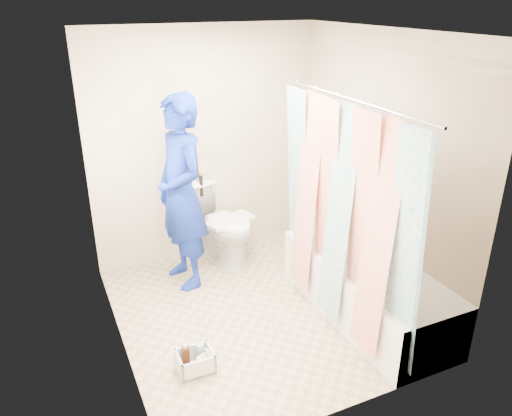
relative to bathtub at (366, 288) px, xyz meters
name	(u,v)px	position (x,y,z in m)	size (l,w,h in m)	color
floor	(258,311)	(-0.85, 0.43, -0.27)	(2.60, 2.60, 0.00)	tan
ceiling	(259,31)	(-0.85, 0.43, 2.13)	(2.40, 2.60, 0.02)	silver
wall_back	(205,147)	(-0.85, 1.73, 0.93)	(2.40, 0.02, 2.40)	beige
wall_front	(351,259)	(-0.85, -0.88, 0.93)	(2.40, 0.02, 2.40)	beige
wall_left	(108,212)	(-2.05, 0.43, 0.93)	(0.02, 2.60, 2.40)	beige
wall_right	(379,168)	(0.35, 0.43, 0.93)	(0.02, 2.60, 2.40)	beige
bathtub	(366,288)	(0.00, 0.00, 0.00)	(0.70, 1.75, 0.50)	white
curtain_rod	(349,99)	(-0.33, 0.00, 1.68)	(0.02, 0.02, 1.90)	silver
shower_curtain	(340,216)	(-0.33, 0.00, 0.75)	(0.06, 1.75, 1.80)	silver
toilet	(222,223)	(-0.78, 1.49, 0.15)	(0.47, 0.82, 0.84)	white
tank_lid	(230,221)	(-0.74, 1.36, 0.22)	(0.52, 0.22, 0.04)	white
tank_internals	(204,182)	(-0.89, 1.69, 0.56)	(0.20, 0.09, 0.27)	black
plumber	(181,194)	(-1.28, 1.22, 0.66)	(0.68, 0.45, 1.87)	#1033A7
cleaning_caddy	(197,362)	(-1.60, -0.07, -0.19)	(0.27, 0.22, 0.21)	silver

